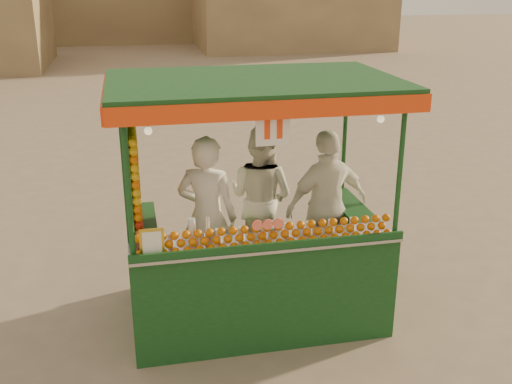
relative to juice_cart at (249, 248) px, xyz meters
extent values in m
plane|color=#755F53|center=(-0.11, 0.18, -0.82)|extent=(90.00, 90.00, 0.00)
cube|color=#0F3917|center=(0.07, 0.13, -0.68)|extent=(2.56, 1.58, 0.30)
cylinder|color=black|center=(-0.82, 0.13, -0.65)|extent=(0.35, 0.10, 0.35)
cylinder|color=black|center=(0.96, 0.13, -0.65)|extent=(0.35, 0.10, 0.35)
cube|color=#0F3917|center=(0.07, -0.51, -0.14)|extent=(2.56, 0.30, 0.79)
cube|color=#0F3917|center=(-1.06, 0.23, -0.14)|extent=(0.30, 1.28, 0.79)
cube|color=#0F3917|center=(1.21, 0.23, -0.14)|extent=(0.30, 1.28, 0.79)
cube|color=#B2B2B7|center=(0.07, -0.48, 0.27)|extent=(2.56, 0.45, 0.03)
cylinder|color=#0F3917|center=(-1.16, -0.61, 0.95)|extent=(0.05, 0.05, 1.38)
cylinder|color=#0F3917|center=(1.30, -0.61, 0.95)|extent=(0.05, 0.05, 1.38)
cylinder|color=#0F3917|center=(-1.16, 0.87, 0.95)|extent=(0.05, 0.05, 1.38)
cylinder|color=#0F3917|center=(1.30, 0.87, 0.95)|extent=(0.05, 0.05, 1.38)
cube|color=#0F3917|center=(0.07, 0.13, 1.68)|extent=(2.76, 1.77, 0.08)
cube|color=#E83B0C|center=(0.07, -0.76, 1.60)|extent=(2.76, 0.04, 0.16)
cube|color=#E83B0C|center=(0.07, 1.01, 1.60)|extent=(2.76, 0.04, 0.16)
cube|color=#E83B0C|center=(-1.31, 0.13, 1.60)|extent=(0.04, 1.77, 0.16)
cube|color=#E83B0C|center=(1.45, 0.13, 1.60)|extent=(0.04, 1.77, 0.16)
cylinder|color=#F9684B|center=(0.05, -0.61, 0.52)|extent=(0.10, 0.02, 0.10)
cube|color=gold|center=(-0.99, -0.61, 0.43)|extent=(0.22, 0.02, 0.28)
cube|color=white|center=(0.07, -0.68, 1.42)|extent=(0.30, 0.01, 0.30)
sphere|color=#FFE5B2|center=(-0.96, -0.54, 1.42)|extent=(0.07, 0.07, 0.07)
sphere|color=#FFE5B2|center=(1.11, -0.54, 1.42)|extent=(0.07, 0.07, 0.07)
imported|color=white|center=(-0.40, 0.14, 0.32)|extent=(0.73, 0.63, 1.70)
imported|color=silver|center=(0.27, 0.67, 0.29)|extent=(1.01, 1.00, 1.64)
imported|color=white|center=(0.91, 0.25, 0.30)|extent=(1.04, 0.61, 1.66)
camera|label=1|loc=(-1.10, -5.51, 2.66)|focal=42.23mm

